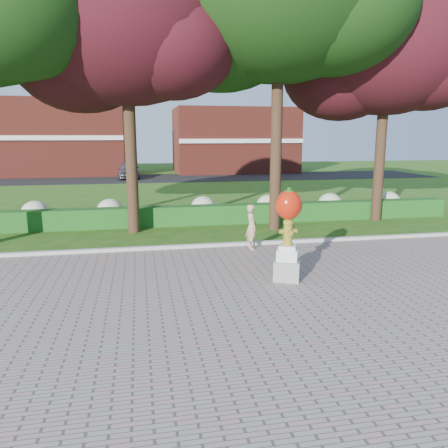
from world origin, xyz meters
name	(u,v)px	position (x,y,z in m)	size (l,w,h in m)	color
ground	(210,277)	(0.00, 0.00, 0.00)	(100.00, 100.00, 0.00)	#264F13
walkway	(246,346)	(0.00, -4.00, 0.02)	(40.00, 14.00, 0.04)	gray
curb	(195,246)	(0.00, 3.00, 0.07)	(40.00, 0.18, 0.15)	#ADADA5
lawn_hedge	(183,216)	(0.00, 7.00, 0.40)	(24.00, 0.70, 0.80)	#184D16
hydrangea_row	(194,208)	(0.57, 8.00, 0.55)	(20.10, 1.10, 0.99)	#A2AE85
street	(159,178)	(0.00, 28.00, 0.01)	(50.00, 8.00, 0.02)	black
building_left	(50,138)	(-10.00, 34.00, 3.50)	(14.00, 8.00, 7.00)	maroon
building_right	(234,141)	(8.00, 34.00, 3.20)	(12.00, 8.00, 6.40)	maroon
tree_mid_left	(123,32)	(-2.10, 6.08, 7.30)	(8.25, 7.04, 10.69)	black
tree_far_right	(384,54)	(8.40, 6.58, 6.97)	(7.88, 6.72, 10.21)	black
hydrant_sculpture	(288,232)	(1.89, -0.69, 1.29)	(0.84, 0.84, 2.37)	gray
woman	(251,227)	(1.77, 2.49, 0.77)	(0.53, 0.35, 1.46)	tan
parked_car	(129,170)	(-2.59, 28.28, 0.78)	(1.79, 4.44, 1.51)	#45474E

